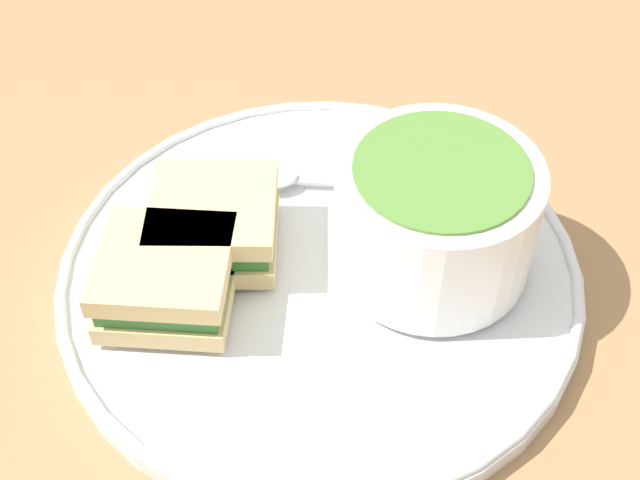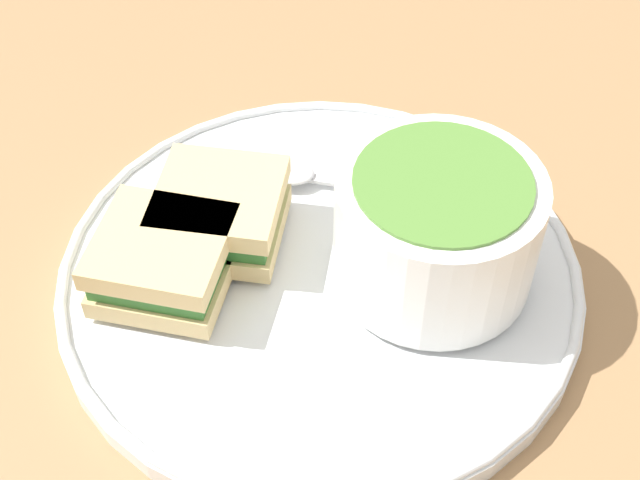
# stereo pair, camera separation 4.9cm
# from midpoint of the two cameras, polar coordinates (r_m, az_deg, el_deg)

# --- Properties ---
(ground_plane) EXTENTS (2.40, 2.40, 0.00)m
(ground_plane) POSITION_cam_midpoint_polar(r_m,az_deg,el_deg) (0.52, 2.71, -2.93)
(ground_plane) COLOR #9E754C
(plate) EXTENTS (0.30, 0.30, 0.02)m
(plate) POSITION_cam_midpoint_polar(r_m,az_deg,el_deg) (0.51, 2.74, -2.28)
(plate) COLOR white
(plate) RESTS_ON ground_plane
(soup_bowl) EXTENTS (0.11, 0.11, 0.07)m
(soup_bowl) POSITION_cam_midpoint_polar(r_m,az_deg,el_deg) (0.49, 10.38, 0.59)
(soup_bowl) COLOR white
(soup_bowl) RESTS_ON plate
(spoon) EXTENTS (0.04, 0.13, 0.01)m
(spoon) POSITION_cam_midpoint_polar(r_m,az_deg,el_deg) (0.55, 1.53, 4.08)
(spoon) COLOR silver
(spoon) RESTS_ON plate
(sandwich_half_near) EXTENTS (0.08, 0.08, 0.04)m
(sandwich_half_near) POSITION_cam_midpoint_polar(r_m,az_deg,el_deg) (0.51, -3.59, 1.78)
(sandwich_half_near) COLOR #DBBC7F
(sandwich_half_near) RESTS_ON plate
(sandwich_half_far) EXTENTS (0.08, 0.08, 0.04)m
(sandwich_half_far) POSITION_cam_midpoint_polar(r_m,az_deg,el_deg) (0.49, -7.17, -1.44)
(sandwich_half_far) COLOR #DBBC7F
(sandwich_half_far) RESTS_ON plate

